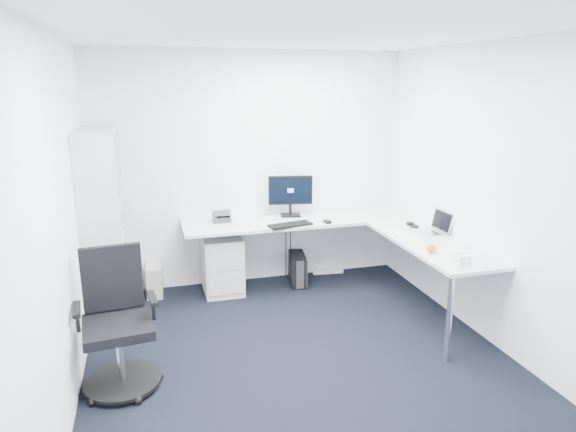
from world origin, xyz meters
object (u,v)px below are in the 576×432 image
object	(u,v)px
laptop	(426,222)
monitor	(291,195)
bookshelf	(104,227)
task_chair	(117,323)
l_desk	(314,262)

from	to	relation	value
laptop	monitor	bearing A→B (deg)	135.36
bookshelf	laptop	size ratio (longest dim) A/B	5.82
task_chair	laptop	distance (m)	3.16
bookshelf	task_chair	xyz separation A→B (m)	(0.15, -1.35, -0.41)
monitor	laptop	world-z (taller)	monitor
bookshelf	l_desk	bearing A→B (deg)	-1.32
l_desk	bookshelf	size ratio (longest dim) A/B	1.46
task_chair	monitor	size ratio (longest dim) A/B	2.15
l_desk	laptop	size ratio (longest dim) A/B	8.47
l_desk	task_chair	xyz separation A→B (m)	(-2.03, -1.30, 0.14)
l_desk	bookshelf	distance (m)	2.24
bookshelf	task_chair	bearing A→B (deg)	-83.67
bookshelf	monitor	size ratio (longest dim) A/B	3.74
bookshelf	laptop	bearing A→B (deg)	-10.83
bookshelf	monitor	distance (m)	2.09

